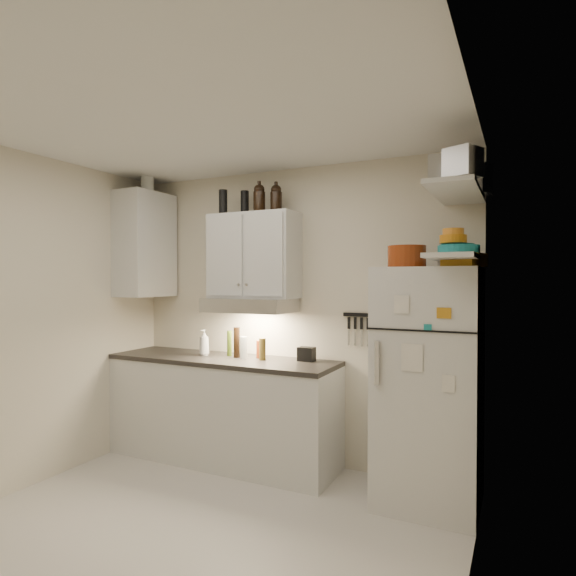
% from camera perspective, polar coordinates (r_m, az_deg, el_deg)
% --- Properties ---
extents(floor, '(3.20, 3.00, 0.02)m').
position_cam_1_polar(floor, '(3.42, -11.76, -27.36)').
color(floor, beige).
rests_on(floor, ground).
extents(ceiling, '(3.20, 3.00, 0.02)m').
position_cam_1_polar(ceiling, '(3.17, -11.94, 19.29)').
color(ceiling, silver).
rests_on(ceiling, ground).
extents(back_wall, '(3.20, 0.02, 2.60)m').
position_cam_1_polar(back_wall, '(4.31, 0.57, -3.17)').
color(back_wall, beige).
rests_on(back_wall, ground).
extents(left_wall, '(0.02, 3.00, 2.60)m').
position_cam_1_polar(left_wall, '(4.21, -29.47, -3.40)').
color(left_wall, beige).
rests_on(left_wall, ground).
extents(right_wall, '(0.02, 3.00, 2.60)m').
position_cam_1_polar(right_wall, '(2.41, 20.24, -6.55)').
color(right_wall, beige).
rests_on(right_wall, ground).
extents(base_cabinet, '(2.10, 0.60, 0.88)m').
position_cam_1_polar(base_cabinet, '(4.46, -7.81, -14.25)').
color(base_cabinet, silver).
rests_on(base_cabinet, floor).
extents(countertop, '(2.10, 0.62, 0.04)m').
position_cam_1_polar(countertop, '(4.36, -7.82, -8.42)').
color(countertop, '#292523').
rests_on(countertop, base_cabinet).
extents(upper_cabinet, '(0.80, 0.33, 0.75)m').
position_cam_1_polar(upper_cabinet, '(4.29, -4.07, 3.82)').
color(upper_cabinet, silver).
rests_on(upper_cabinet, back_wall).
extents(side_cabinet, '(0.33, 0.55, 1.00)m').
position_cam_1_polar(side_cabinet, '(4.87, -16.58, 4.93)').
color(side_cabinet, silver).
rests_on(side_cabinet, left_wall).
extents(range_hood, '(0.76, 0.46, 0.12)m').
position_cam_1_polar(range_hood, '(4.24, -4.50, -2.03)').
color(range_hood, silver).
rests_on(range_hood, back_wall).
extents(fridge, '(0.70, 0.68, 1.70)m').
position_cam_1_polar(fridge, '(3.67, 16.34, -11.06)').
color(fridge, silver).
rests_on(fridge, floor).
extents(shelf_hi, '(0.30, 0.95, 0.03)m').
position_cam_1_polar(shelf_hi, '(3.47, 19.39, 10.66)').
color(shelf_hi, silver).
rests_on(shelf_hi, right_wall).
extents(shelf_lo, '(0.30, 0.95, 0.03)m').
position_cam_1_polar(shelf_lo, '(3.43, 19.34, 3.39)').
color(shelf_lo, silver).
rests_on(shelf_lo, right_wall).
extents(knife_strip, '(0.42, 0.02, 0.03)m').
position_cam_1_polar(knife_strip, '(4.04, 9.43, -3.18)').
color(knife_strip, black).
rests_on(knife_strip, back_wall).
extents(dutch_oven, '(0.31, 0.31, 0.16)m').
position_cam_1_polar(dutch_oven, '(3.57, 13.89, 3.62)').
color(dutch_oven, maroon).
rests_on(dutch_oven, fridge).
extents(book_stack, '(0.28, 0.32, 0.09)m').
position_cam_1_polar(book_stack, '(3.42, 20.17, 3.13)').
color(book_stack, orange).
rests_on(book_stack, fridge).
extents(spice_jar, '(0.05, 0.05, 0.09)m').
position_cam_1_polar(spice_jar, '(3.57, 17.71, 3.03)').
color(spice_jar, silver).
rests_on(spice_jar, fridge).
extents(stock_pot, '(0.35, 0.35, 0.21)m').
position_cam_1_polar(stock_pot, '(3.75, 20.90, 11.77)').
color(stock_pot, silver).
rests_on(stock_pot, shelf_hi).
extents(tin_a, '(0.23, 0.21, 0.20)m').
position_cam_1_polar(tin_a, '(3.38, 18.00, 12.96)').
color(tin_a, '#AAAAAD').
rests_on(tin_a, shelf_hi).
extents(tin_b, '(0.23, 0.23, 0.17)m').
position_cam_1_polar(tin_b, '(3.11, 20.01, 13.73)').
color(tin_b, '#AAAAAD').
rests_on(tin_b, shelf_hi).
extents(bowl_teal, '(0.23, 0.23, 0.09)m').
position_cam_1_polar(bowl_teal, '(3.62, 19.42, 4.22)').
color(bowl_teal, teal).
rests_on(bowl_teal, shelf_lo).
extents(bowl_orange, '(0.18, 0.18, 0.05)m').
position_cam_1_polar(bowl_orange, '(3.54, 18.99, 5.49)').
color(bowl_orange, orange).
rests_on(bowl_orange, bowl_teal).
extents(bowl_yellow, '(0.14, 0.14, 0.05)m').
position_cam_1_polar(bowl_yellow, '(3.54, 18.99, 6.30)').
color(bowl_yellow, orange).
rests_on(bowl_yellow, bowl_orange).
extents(plates, '(0.35, 0.35, 0.07)m').
position_cam_1_polar(plates, '(3.41, 19.56, 4.22)').
color(plates, teal).
rests_on(plates, shelf_lo).
extents(growler_a, '(0.11, 0.11, 0.25)m').
position_cam_1_polar(growler_a, '(4.24, -3.43, 10.63)').
color(growler_a, black).
rests_on(growler_a, upper_cabinet).
extents(growler_b, '(0.13, 0.13, 0.24)m').
position_cam_1_polar(growler_b, '(4.23, -1.42, 10.63)').
color(growler_b, black).
rests_on(growler_b, upper_cabinet).
extents(thermos_a, '(0.09, 0.09, 0.21)m').
position_cam_1_polar(thermos_a, '(4.42, -5.15, 10.02)').
color(thermos_a, black).
rests_on(thermos_a, upper_cabinet).
extents(thermos_b, '(0.08, 0.08, 0.22)m').
position_cam_1_polar(thermos_b, '(4.43, -7.70, 10.04)').
color(thermos_b, black).
rests_on(thermos_b, upper_cabinet).
extents(side_jar, '(0.12, 0.12, 0.16)m').
position_cam_1_polar(side_jar, '(4.90, -16.33, 11.75)').
color(side_jar, silver).
rests_on(side_jar, side_cabinet).
extents(soap_bottle, '(0.11, 0.11, 0.26)m').
position_cam_1_polar(soap_bottle, '(4.48, -9.92, -6.21)').
color(soap_bottle, silver).
rests_on(soap_bottle, countertop).
extents(pepper_mill, '(0.07, 0.07, 0.19)m').
position_cam_1_polar(pepper_mill, '(4.18, -3.05, -7.25)').
color(pepper_mill, brown).
rests_on(pepper_mill, countertop).
extents(oil_bottle, '(0.05, 0.05, 0.23)m').
position_cam_1_polar(oil_bottle, '(4.42, -6.95, -6.52)').
color(oil_bottle, '#415916').
rests_on(oil_bottle, countertop).
extents(vinegar_bottle, '(0.06, 0.06, 0.27)m').
position_cam_1_polar(vinegar_bottle, '(4.32, -6.08, -6.42)').
color(vinegar_bottle, black).
rests_on(vinegar_bottle, countertop).
extents(clear_bottle, '(0.07, 0.07, 0.19)m').
position_cam_1_polar(clear_bottle, '(4.27, -5.26, -7.05)').
color(clear_bottle, silver).
rests_on(clear_bottle, countertop).
extents(red_jar, '(0.10, 0.10, 0.15)m').
position_cam_1_polar(red_jar, '(4.29, -3.27, -7.26)').
color(red_jar, maroon).
rests_on(red_jar, countertop).
extents(caddy, '(0.14, 0.10, 0.12)m').
position_cam_1_polar(caddy, '(4.13, 2.21, -7.83)').
color(caddy, black).
rests_on(caddy, countertop).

